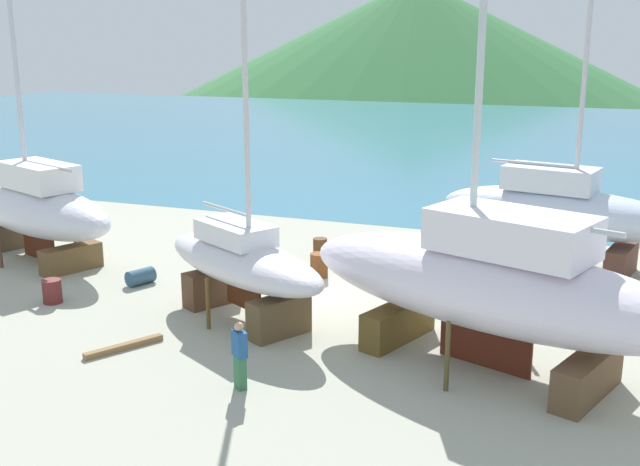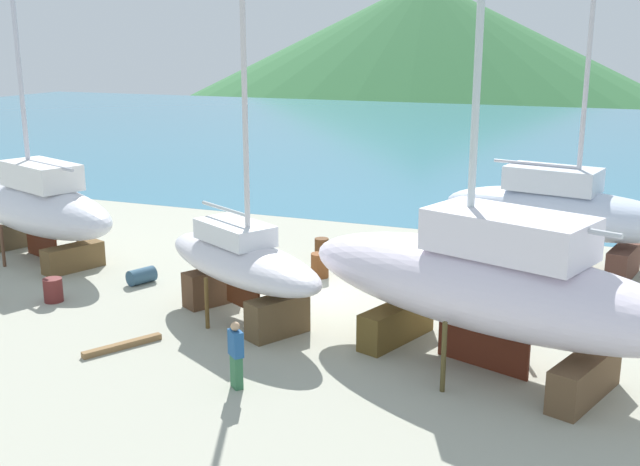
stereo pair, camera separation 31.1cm
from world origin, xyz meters
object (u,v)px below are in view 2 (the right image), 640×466
sailboat_far_slipway (242,263)px  worker (236,354)px  sailboat_mid_port (562,212)px  barrel_tipped_right (53,290)px  sailboat_small_center (488,283)px  barrel_tipped_center (322,248)px  sailboat_large_starboard (39,206)px  barrel_tipped_left (142,276)px  barrel_tar_black (320,265)px

sailboat_far_slipway → worker: (1.99, -4.20, -0.85)m
sailboat_mid_port → barrel_tipped_right: size_ratio=17.18×
sailboat_mid_port → sailboat_small_center: sailboat_small_center is taller
sailboat_far_slipway → barrel_tipped_right: 6.44m
worker → sailboat_small_center: bearing=-17.6°
sailboat_far_slipway → worker: bearing=-35.7°
worker → sailboat_far_slipway: bearing=65.6°
sailboat_small_center → barrel_tipped_center: 10.86m
sailboat_small_center → barrel_tipped_center: sailboat_small_center is taller
sailboat_large_starboard → barrel_tipped_center: sailboat_large_starboard is taller
sailboat_small_center → barrel_tipped_left: size_ratio=16.71×
sailboat_mid_port → sailboat_large_starboard: 19.15m
sailboat_small_center → barrel_tar_black: bearing=-20.0°
sailboat_far_slipway → barrel_tar_black: bearing=110.9°
sailboat_far_slipway → sailboat_mid_port: (8.25, 8.90, 0.33)m
sailboat_large_starboard → barrel_tipped_right: 5.54m
sailboat_far_slipway → barrel_tar_black: sailboat_far_slipway is taller
sailboat_mid_port → barrel_tipped_center: sailboat_mid_port is taller
sailboat_far_slipway → barrel_tipped_right: size_ratio=13.94×
sailboat_mid_port → barrel_tipped_left: 14.93m
barrel_tipped_right → barrel_tipped_left: bearing=58.9°
worker → barrel_tipped_right: (-8.23, 3.34, -0.49)m
barrel_tar_black → barrel_tipped_left: bearing=-151.7°
barrel_tipped_center → barrel_tar_black: bearing=-70.1°
sailboat_mid_port → sailboat_large_starboard: (-18.19, -5.98, -0.03)m
barrel_tipped_left → barrel_tipped_center: size_ratio=1.23×
sailboat_mid_port → barrel_tipped_left: sailboat_mid_port is taller
sailboat_small_center → barrel_tipped_left: bearing=7.5°
sailboat_far_slipway → sailboat_mid_port: size_ratio=0.81×
barrel_tar_black → barrel_tipped_right: bearing=-141.7°
worker → barrel_tipped_center: 11.24m
barrel_tipped_center → sailboat_mid_port: bearing=13.9°
barrel_tar_black → sailboat_mid_port: bearing=29.7°
barrel_tipped_right → barrel_tipped_center: size_ratio=1.00×
worker → barrel_tipped_right: size_ratio=2.21×
sailboat_mid_port → barrel_tipped_right: 17.56m
barrel_tar_black → barrel_tipped_center: size_ratio=1.12×
sailboat_small_center → barrel_tipped_right: size_ratio=20.56×
barrel_tipped_left → barrel_tipped_center: 6.85m
sailboat_large_starboard → barrel_tar_black: bearing=-150.0°
barrel_tipped_right → sailboat_far_slipway: bearing=7.9°
sailboat_far_slipway → barrel_tar_black: (0.65, 4.57, -1.29)m
sailboat_small_center → barrel_tipped_center: bearing=-26.5°
barrel_tipped_left → worker: bearing=-41.4°
sailboat_far_slipway → sailboat_large_starboard: (-9.94, 2.92, 0.30)m
sailboat_mid_port → worker: sailboat_mid_port is taller
sailboat_small_center → sailboat_mid_port: bearing=-76.2°
barrel_tar_black → sailboat_far_slipway: bearing=-98.1°
worker → barrel_tipped_left: bearing=88.8°
sailboat_large_starboard → barrel_tipped_left: (5.24, -1.23, -1.74)m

